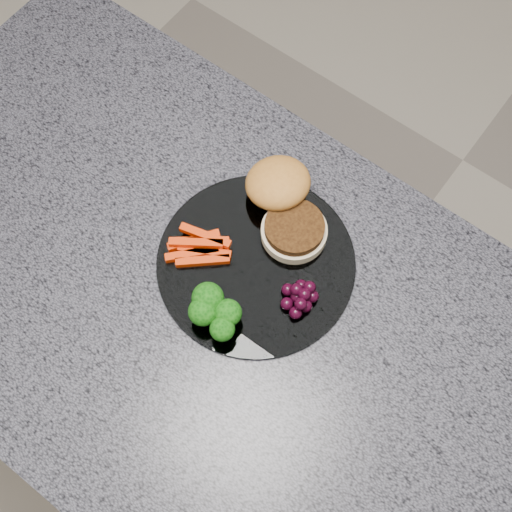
{
  "coord_description": "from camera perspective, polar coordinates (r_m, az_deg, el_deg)",
  "views": [
    {
      "loc": [
        0.17,
        -0.21,
        1.76
      ],
      "look_at": [
        -0.05,
        0.08,
        0.93
      ],
      "focal_mm": 50.0,
      "sensor_mm": 36.0,
      "label": 1
    }
  ],
  "objects": [
    {
      "name": "carrot_sticks",
      "position": [
        0.93,
        -4.54,
        0.74
      ],
      "size": [
        0.08,
        0.08,
        0.02
      ],
      "rotation": [
        0.0,
        0.0,
        0.34
      ],
      "color": "red",
      "rests_on": "plate"
    },
    {
      "name": "room",
      "position": [
        0.49,
        -1.11,
        10.14
      ],
      "size": [
        4.02,
        4.02,
        2.7
      ],
      "color": "#B0A593",
      "rests_on": "ground"
    },
    {
      "name": "countertop",
      "position": [
        0.92,
        -0.59,
        -6.38
      ],
      "size": [
        1.2,
        0.6,
        0.04
      ],
      "primitive_type": "cube",
      "color": "#51505A",
      "rests_on": "island_cabinet"
    },
    {
      "name": "burger",
      "position": [
        0.94,
        2.21,
        4.41
      ],
      "size": [
        0.16,
        0.14,
        0.05
      ],
      "rotation": [
        0.0,
        0.0,
        -0.29
      ],
      "color": "beige",
      "rests_on": "plate"
    },
    {
      "name": "grape_bunch",
      "position": [
        0.9,
        3.51,
        -3.28
      ],
      "size": [
        0.05,
        0.05,
        0.03
      ],
      "rotation": [
        0.0,
        0.0,
        -0.42
      ],
      "color": "black",
      "rests_on": "plate"
    },
    {
      "name": "island_cabinet",
      "position": [
        1.36,
        -0.4,
        -12.05
      ],
      "size": [
        1.2,
        0.6,
        0.86
      ],
      "primitive_type": "cube",
      "color": "brown",
      "rests_on": "ground"
    },
    {
      "name": "plate",
      "position": [
        0.93,
        -0.0,
        -0.57
      ],
      "size": [
        0.26,
        0.26,
        0.01
      ],
      "primitive_type": "cylinder",
      "color": "white",
      "rests_on": "countertop"
    },
    {
      "name": "broccoli",
      "position": [
        0.88,
        -3.43,
        -4.35
      ],
      "size": [
        0.07,
        0.06,
        0.05
      ],
      "rotation": [
        0.0,
        0.0,
        -0.2
      ],
      "color": "#5D8F34",
      "rests_on": "plate"
    }
  ]
}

